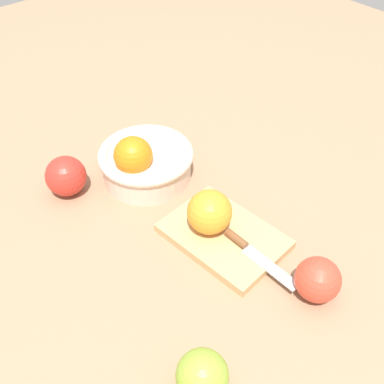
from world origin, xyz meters
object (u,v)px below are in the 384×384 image
Objects in this scene: orange_on_board at (209,212)px; apple_front_right at (202,375)px; bowl at (145,161)px; apple_front_left at (66,176)px; cutting_board at (224,236)px; knife at (251,251)px; apple_back_right at (318,280)px.

apple_front_right is (0.20, -0.20, -0.02)m from orange_on_board.
bowl is 0.15m from apple_front_left.
apple_front_left reaches higher than apple_front_right.
orange_on_board is 1.11× the size of apple_front_right.
bowl reaches higher than cutting_board.
cutting_board is at bearing -176.95° from knife.
bowl reaches higher than apple_front_right.
apple_back_right is 0.24m from apple_front_right.
apple_front_left is at bearing 172.00° from apple_front_right.
apple_front_left is at bearing -115.39° from bowl.
knife is 2.13× the size of apple_back_right.
orange_on_board reaches higher than knife.
apple_front_right is (0.11, -0.21, 0.01)m from knife.
apple_front_left is (-0.29, -0.14, 0.03)m from cutting_board.
apple_front_right is 0.47m from apple_front_left.
cutting_board is 2.90× the size of apple_front_right.
apple_back_right reaches higher than cutting_board.
bowl is 2.40× the size of orange_on_board.
knife is at bearing 1.32° from bowl.
orange_on_board is at bearing -2.21° from bowl.
apple_front_left is (-0.35, -0.15, 0.02)m from knife.
apple_back_right is at bearing 89.08° from apple_front_right.
orange_on_board is at bearing -157.66° from cutting_board.
cutting_board is at bearing 0.85° from bowl.
bowl reaches higher than apple_front_left.
orange_on_board is 0.10m from knife.
apple_front_right reaches higher than knife.
apple_front_right is at bearing -50.07° from cutting_board.
apple_back_right is at bearing 20.10° from apple_front_left.
apple_front_left is at bearing -153.54° from orange_on_board.
knife is 2.18× the size of apple_front_right.
apple_front_right is at bearing -27.14° from bowl.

